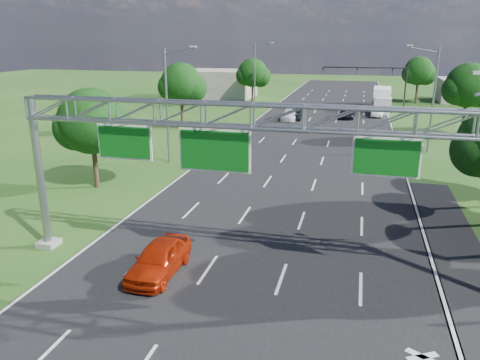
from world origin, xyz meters
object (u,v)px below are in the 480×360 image
(traffic_signal, at_px, (381,78))
(red_coupe, at_px, (159,259))
(sign_gantry, at_px, (254,130))
(box_truck, at_px, (382,100))

(traffic_signal, distance_m, red_coupe, 55.77)
(red_coupe, bearing_deg, traffic_signal, 78.91)
(traffic_signal, bearing_deg, sign_gantry, -97.68)
(sign_gantry, relative_size, red_coupe, 5.08)
(box_truck, bearing_deg, sign_gantry, -95.53)
(sign_gantry, xyz_separation_m, red_coupe, (-4.23, -1.42, -6.10))
(red_coupe, relative_size, box_truck, 0.52)
(traffic_signal, height_order, box_truck, traffic_signal)
(sign_gantry, bearing_deg, traffic_signal, 82.32)
(traffic_signal, xyz_separation_m, box_truck, (0.52, 2.95, -3.55))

